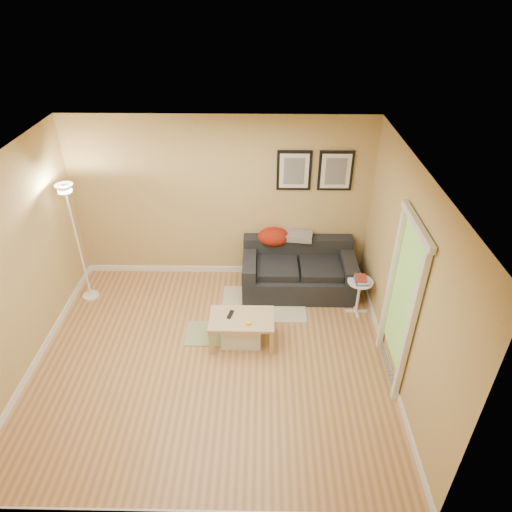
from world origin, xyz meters
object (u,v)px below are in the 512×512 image
object	(u,v)px
sofa	(299,269)
floor_lamp	(79,248)
coffee_table	(242,330)
side_table	(358,297)
storage_bin	(241,332)
book_stack	(361,279)

from	to	relation	value
sofa	floor_lamp	bearing A→B (deg)	-175.64
sofa	coffee_table	size ratio (longest dim) A/B	2.01
floor_lamp	side_table	bearing A→B (deg)	-4.17
storage_bin	coffee_table	bearing A→B (deg)	-64.88
coffee_table	book_stack	size ratio (longest dim) A/B	3.64
sofa	floor_lamp	size ratio (longest dim) A/B	0.91
storage_bin	book_stack	world-z (taller)	book_stack
storage_bin	book_stack	bearing A→B (deg)	20.89
book_stack	storage_bin	bearing A→B (deg)	-163.59
book_stack	floor_lamp	size ratio (longest dim) A/B	0.12
side_table	book_stack	size ratio (longest dim) A/B	2.38
side_table	book_stack	bearing A→B (deg)	-76.01
book_stack	floor_lamp	bearing A→B (deg)	171.19
coffee_table	book_stack	world-z (taller)	book_stack
storage_bin	floor_lamp	bearing A→B (deg)	158.31
sofa	side_table	world-z (taller)	sofa
coffee_table	side_table	xyz separation A→B (m)	(1.65, 0.67, 0.06)
coffee_table	storage_bin	world-z (taller)	coffee_table
floor_lamp	coffee_table	bearing A→B (deg)	-22.03
storage_bin	side_table	world-z (taller)	side_table
coffee_table	floor_lamp	bearing A→B (deg)	149.96
sofa	storage_bin	distance (m)	1.46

